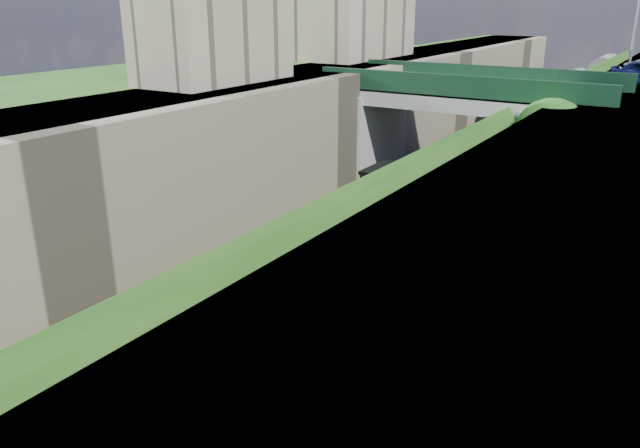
{
  "coord_description": "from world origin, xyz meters",
  "views": [
    {
      "loc": [
        12.04,
        -10.58,
        10.93
      ],
      "look_at": [
        0.0,
        8.72,
        2.72
      ],
      "focal_mm": 35.0,
      "sensor_mm": 36.0,
      "label": 1
    }
  ],
  "objects_px": {
    "road_bridge": "(476,127)",
    "tree": "(553,139)",
    "locomotive": "(368,236)",
    "lamppost": "(637,25)",
    "tender": "(436,197)"
  },
  "relations": [
    {
      "from": "locomotive",
      "to": "tree",
      "type": "bearing_deg",
      "value": 64.55
    },
    {
      "from": "tree",
      "to": "tender",
      "type": "bearing_deg",
      "value": -151.65
    },
    {
      "from": "tender",
      "to": "lamppost",
      "type": "bearing_deg",
      "value": 64.48
    },
    {
      "from": "lamppost",
      "to": "tender",
      "type": "distance_m",
      "value": 16.81
    },
    {
      "from": "road_bridge",
      "to": "lamppost",
      "type": "relative_size",
      "value": 2.67
    },
    {
      "from": "lamppost",
      "to": "locomotive",
      "type": "bearing_deg",
      "value": -107.11
    },
    {
      "from": "lamppost",
      "to": "locomotive",
      "type": "xyz_separation_m",
      "value": [
        -6.38,
        -20.73,
        -7.67
      ]
    },
    {
      "from": "road_bridge",
      "to": "tree",
      "type": "xyz_separation_m",
      "value": [
        4.97,
        -3.65,
        0.57
      ]
    },
    {
      "from": "tree",
      "to": "locomotive",
      "type": "distance_m",
      "value": 11.31
    },
    {
      "from": "locomotive",
      "to": "tender",
      "type": "height_order",
      "value": "locomotive"
    },
    {
      "from": "lamppost",
      "to": "tree",
      "type": "bearing_deg",
      "value": -98.76
    },
    {
      "from": "road_bridge",
      "to": "tree",
      "type": "bearing_deg",
      "value": -36.27
    },
    {
      "from": "locomotive",
      "to": "road_bridge",
      "type": "bearing_deg",
      "value": 91.08
    },
    {
      "from": "lamppost",
      "to": "locomotive",
      "type": "relative_size",
      "value": 0.59
    },
    {
      "from": "road_bridge",
      "to": "tree",
      "type": "relative_size",
      "value": 2.42
    }
  ]
}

